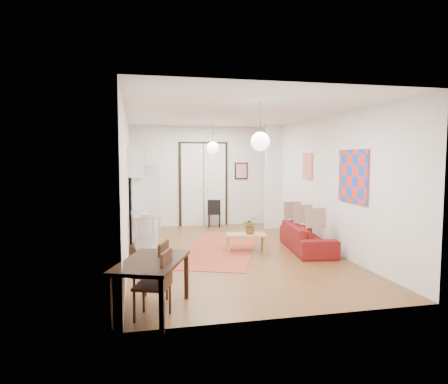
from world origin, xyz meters
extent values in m
plane|color=brown|center=(0.00, 0.00, 0.00)|extent=(7.00, 7.00, 0.00)
cube|color=white|center=(0.00, 0.00, 2.90)|extent=(4.20, 7.00, 0.02)
cube|color=white|center=(0.00, 3.50, 1.45)|extent=(4.20, 0.02, 2.90)
cube|color=white|center=(0.00, -3.50, 1.45)|extent=(4.20, 0.02, 2.90)
cube|color=white|center=(-2.10, 0.00, 1.45)|extent=(0.02, 7.00, 2.90)
cube|color=white|center=(2.10, 0.00, 1.45)|extent=(0.02, 7.00, 2.90)
cube|color=silver|center=(0.00, 3.46, 1.20)|extent=(1.44, 0.06, 2.50)
cube|color=white|center=(1.85, 2.55, 1.45)|extent=(0.50, 0.10, 2.90)
cube|color=white|center=(-1.92, 1.50, 1.90)|extent=(0.35, 1.00, 0.70)
cube|color=red|center=(2.08, -1.25, 1.65)|extent=(0.05, 1.00, 1.00)
cube|color=beige|center=(2.08, 0.80, 1.80)|extent=(0.05, 0.50, 0.60)
cube|color=red|center=(1.15, 3.47, 1.60)|extent=(0.40, 0.03, 0.50)
cube|color=olive|center=(-2.07, 2.00, 1.95)|extent=(0.03, 0.44, 0.54)
sphere|color=white|center=(0.00, 2.00, 2.25)|extent=(0.30, 0.30, 0.30)
cylinder|color=black|center=(0.00, 2.00, 2.65)|extent=(0.01, 0.01, 0.50)
sphere|color=white|center=(0.00, -2.00, 2.25)|extent=(0.30, 0.30, 0.30)
cylinder|color=black|center=(0.00, -2.00, 2.65)|extent=(0.01, 0.01, 0.50)
cube|color=#B2462C|center=(-0.10, 0.44, 0.00)|extent=(2.65, 3.99, 0.01)
imported|color=maroon|center=(1.66, -0.15, 0.28)|extent=(2.03, 1.01, 0.57)
cube|color=#A8814F|center=(0.35, 0.06, 0.35)|extent=(0.91, 0.61, 0.04)
cube|color=#A8814F|center=(-0.02, -0.12, 0.17)|extent=(0.05, 0.05, 0.33)
cube|color=#A8814F|center=(0.72, -0.12, 0.17)|extent=(0.05, 0.05, 0.33)
cube|color=#A8814F|center=(-0.02, 0.25, 0.17)|extent=(0.05, 0.05, 0.33)
cube|color=#A8814F|center=(0.72, 0.25, 0.17)|extent=(0.05, 0.05, 0.33)
imported|color=#2D662F|center=(0.45, 0.06, 0.55)|extent=(0.37, 0.34, 0.36)
cube|color=silver|center=(-1.75, 0.49, 0.79)|extent=(0.62, 1.10, 0.04)
cube|color=silver|center=(-1.75, 0.49, 0.16)|extent=(0.58, 1.06, 0.03)
cylinder|color=silver|center=(-1.97, 0.00, 0.40)|extent=(0.04, 0.04, 0.79)
cylinder|color=silver|center=(-1.53, 0.00, 0.40)|extent=(0.04, 0.04, 0.79)
cylinder|color=silver|center=(-1.97, 0.98, 0.40)|extent=(0.04, 0.04, 0.79)
cylinder|color=silver|center=(-1.53, 0.98, 0.40)|extent=(0.04, 0.04, 0.79)
imported|color=silver|center=(-1.75, 0.19, 0.83)|extent=(0.21, 0.21, 0.05)
imported|color=#53A4B3|center=(-1.75, 0.74, 0.90)|extent=(0.08, 0.08, 0.17)
cube|color=white|center=(-1.75, 1.55, 0.91)|extent=(0.73, 0.73, 1.83)
cube|color=black|center=(-1.75, -2.98, 0.67)|extent=(1.11, 1.42, 0.04)
cube|color=black|center=(-2.06, -3.56, 0.32)|extent=(0.07, 0.07, 0.64)
cube|color=black|center=(-1.44, -3.56, 0.32)|extent=(0.07, 0.07, 0.64)
cube|color=black|center=(-2.06, -2.40, 0.32)|extent=(0.07, 0.07, 0.64)
cube|color=black|center=(-1.44, -2.40, 0.32)|extent=(0.07, 0.07, 0.64)
cube|color=#361C11|center=(-1.75, -2.63, 0.41)|extent=(0.52, 0.51, 0.04)
cube|color=#361C11|center=(-1.75, -2.44, 0.64)|extent=(0.18, 0.38, 0.43)
cylinder|color=#361C11|center=(-1.92, -2.80, 0.21)|extent=(0.03, 0.03, 0.41)
cylinder|color=#361C11|center=(-1.58, -2.80, 0.21)|extent=(0.03, 0.03, 0.41)
cylinder|color=#361C11|center=(-1.92, -2.45, 0.21)|extent=(0.03, 0.03, 0.41)
cylinder|color=#361C11|center=(-1.58, -2.45, 0.21)|extent=(0.03, 0.03, 0.41)
cube|color=#361C11|center=(-1.75, -3.15, 0.41)|extent=(0.52, 0.51, 0.04)
cube|color=#361C11|center=(-1.75, -2.96, 0.64)|extent=(0.18, 0.38, 0.43)
cylinder|color=#361C11|center=(-1.92, -3.33, 0.21)|extent=(0.03, 0.03, 0.41)
cylinder|color=#361C11|center=(-1.58, -3.33, 0.21)|extent=(0.03, 0.03, 0.41)
cylinder|color=#361C11|center=(-1.92, -2.97, 0.21)|extent=(0.03, 0.03, 0.41)
cylinder|color=#361C11|center=(-1.58, -2.97, 0.21)|extent=(0.03, 0.03, 0.41)
cube|color=black|center=(0.26, 3.15, 0.39)|extent=(0.44, 0.44, 0.04)
cube|color=black|center=(0.26, 3.31, 0.61)|extent=(0.36, 0.13, 0.39)
cylinder|color=black|center=(0.11, 3.00, 0.20)|extent=(0.03, 0.03, 0.39)
cylinder|color=black|center=(0.42, 3.00, 0.20)|extent=(0.03, 0.03, 0.39)
cylinder|color=black|center=(0.11, 3.30, 0.20)|extent=(0.03, 0.03, 0.39)
cylinder|color=black|center=(0.42, 3.30, 0.20)|extent=(0.03, 0.03, 0.39)
camera|label=1|loc=(-1.92, -8.05, 2.00)|focal=32.00mm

